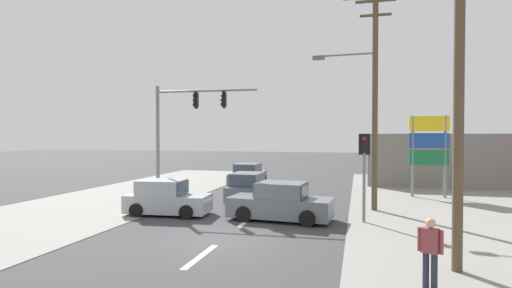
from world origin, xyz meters
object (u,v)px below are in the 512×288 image
Objects in this scene: sedan_oncoming_near at (281,203)px; traffic_signal_mast at (181,122)px; pedestal_signal_right_kerb at (364,162)px; hatchback_receding_far at (248,188)px; hatchback_kerbside_parked at (167,199)px; pedestrian_at_kerb at (430,249)px; utility_pole_foreground_right at (454,59)px; shopping_plaza_sign at (429,144)px; sedan_crossing_left at (248,176)px; utility_pole_midground_right at (372,94)px.

traffic_signal_mast is at bearing 156.32° from sedan_oncoming_near.
pedestal_signal_right_kerb is 7.24m from hatchback_receding_far.
hatchback_kerbside_parked is (-2.53, -4.37, 0.00)m from hatchback_receding_far.
hatchback_receding_far is at bearing 124.09° from pedestrian_at_kerb.
traffic_signal_mast is at bearing 100.50° from hatchback_kerbside_parked.
utility_pole_foreground_right reaches higher than shopping_plaza_sign.
pedestal_signal_right_kerb is (8.88, -2.09, -1.73)m from traffic_signal_mast.
hatchback_kerbside_parked is at bearing -176.67° from pedestal_signal_right_kerb.
utility_pole_foreground_right is 6.50m from pedestal_signal_right_kerb.
traffic_signal_mast is at bearing -99.30° from sedan_crossing_left.
sedan_crossing_left is (-4.27, 10.28, 0.00)m from sedan_oncoming_near.
utility_pole_midground_right is at bearing 82.44° from pedestal_signal_right_kerb.
sedan_crossing_left is at bearing 127.42° from pedestal_signal_right_kerb.
sedan_oncoming_near is (2.55, -4.23, 0.00)m from hatchback_receding_far.
utility_pole_foreground_right is at bearing -96.58° from shopping_plaza_sign.
shopping_plaza_sign is at bearing -11.61° from sedan_crossing_left.
utility_pole_midground_right is 1.69× the size of traffic_signal_mast.
traffic_signal_mast is 13.70m from shopping_plaza_sign.
hatchback_kerbside_parked is (-0.81, -10.42, -0.00)m from sedan_crossing_left.
sedan_oncoming_near is at bearing -58.93° from hatchback_receding_far.
utility_pole_foreground_right reaches higher than hatchback_kerbside_parked.
sedan_oncoming_near is 1.03× the size of sedan_crossing_left.
pedestrian_at_kerb is (9.76, -6.31, 0.22)m from hatchback_kerbside_parked.
hatchback_receding_far is 0.86× the size of sedan_crossing_left.
pedestal_signal_right_kerb is 8.45m from shopping_plaza_sign.
pedestal_signal_right_kerb is 7.10m from pedestrian_at_kerb.
utility_pole_foreground_right reaches higher than hatchback_receding_far.
sedan_oncoming_near is 7.97m from pedestrian_at_kerb.
shopping_plaza_sign is (12.48, 5.54, -1.16)m from traffic_signal_mast.
pedestal_signal_right_kerb is at bearing 101.30° from pedestrian_at_kerb.
pedestal_signal_right_kerb reaches higher than hatchback_receding_far.
pedestrian_at_kerb is at bearing -61.84° from sedan_crossing_left.
utility_pole_foreground_right reaches higher than sedan_oncoming_near.
pedestrian_at_kerb is (7.23, -10.68, 0.22)m from hatchback_receding_far.
traffic_signal_mast is 4.91m from hatchback_receding_far.
utility_pole_foreground_right reaches higher than sedan_crossing_left.
utility_pole_foreground_right is 12.51m from hatchback_kerbside_parked.
utility_pole_foreground_right is 2.33× the size of sedan_oncoming_near.
utility_pole_foreground_right is 13.09m from hatchback_receding_far.
utility_pole_midground_right is 10.48m from hatchback_kerbside_parked.
hatchback_kerbside_parked is (-10.50, 4.87, -4.73)m from utility_pole_foreground_right.
pedestrian_at_kerb is at bearing -78.70° from pedestal_signal_right_kerb.
sedan_oncoming_near is (-6.92, -7.98, -2.28)m from shopping_plaza_sign.
pedestal_signal_right_kerb reaches higher than pedestrian_at_kerb.
hatchback_receding_far is 5.05m from hatchback_kerbside_parked.
sedan_crossing_left is at bearing 138.08° from utility_pole_midground_right.
pedestrian_at_kerb is at bearing -117.27° from utility_pole_foreground_right.
traffic_signal_mast is 4.33m from hatchback_kerbside_parked.
sedan_oncoming_near and sedan_crossing_left have the same top height.
utility_pole_foreground_right is 13.30m from shopping_plaza_sign.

